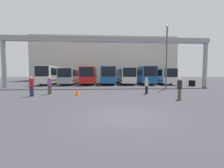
# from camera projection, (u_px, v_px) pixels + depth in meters

# --- Properties ---
(ground_plane) EXTENTS (200.00, 200.00, 0.00)m
(ground_plane) POSITION_uv_depth(u_px,v_px,m) (125.00, 117.00, 6.84)
(ground_plane) COLOR #38383D
(building_backdrop) EXTENTS (42.22, 12.00, 12.81)m
(building_backdrop) POSITION_uv_depth(u_px,v_px,m) (105.00, 60.00, 48.34)
(building_backdrop) COLOR #B7B2A3
(building_backdrop) RESTS_ON ground
(overhead_gantry) EXTENTS (30.13, 0.80, 7.29)m
(overhead_gantry) POSITION_uv_depth(u_px,v_px,m) (109.00, 45.00, 21.77)
(overhead_gantry) COLOR gray
(overhead_gantry) RESTS_ON ground
(bus_slot_0) EXTENTS (2.44, 10.09, 3.34)m
(bus_slot_0) POSITION_uv_depth(u_px,v_px,m) (52.00, 74.00, 28.94)
(bus_slot_0) COLOR silver
(bus_slot_0) RESTS_ON ground
(bus_slot_1) EXTENTS (2.48, 10.29, 2.98)m
(bus_slot_1) POSITION_uv_depth(u_px,v_px,m) (71.00, 75.00, 29.29)
(bus_slot_1) COLOR #999EA5
(bus_slot_1) RESTS_ON ground
(bus_slot_2) EXTENTS (2.59, 10.51, 3.18)m
(bus_slot_2) POSITION_uv_depth(u_px,v_px,m) (89.00, 75.00, 29.63)
(bus_slot_2) COLOR red
(bus_slot_2) RESTS_ON ground
(bus_slot_3) EXTENTS (2.59, 10.31, 3.26)m
(bus_slot_3) POSITION_uv_depth(u_px,v_px,m) (107.00, 74.00, 29.77)
(bus_slot_3) COLOR #1959A5
(bus_slot_3) RESTS_ON ground
(bus_slot_4) EXTENTS (2.51, 11.52, 3.13)m
(bus_slot_4) POSITION_uv_depth(u_px,v_px,m) (124.00, 75.00, 30.62)
(bus_slot_4) COLOR silver
(bus_slot_4) RESTS_ON ground
(bus_slot_5) EXTENTS (2.52, 10.30, 3.33)m
(bus_slot_5) POSITION_uv_depth(u_px,v_px,m) (142.00, 74.00, 30.24)
(bus_slot_5) COLOR #1959A5
(bus_slot_5) RESTS_ON ground
(bus_slot_6) EXTENTS (2.53, 10.35, 3.02)m
(bus_slot_6) POSITION_uv_depth(u_px,v_px,m) (159.00, 75.00, 30.52)
(bus_slot_6) COLOR silver
(bus_slot_6) RESTS_ON ground
(pedestrian_near_right) EXTENTS (0.35, 0.35, 1.67)m
(pedestrian_near_right) POSITION_uv_depth(u_px,v_px,m) (179.00, 88.00, 11.43)
(pedestrian_near_right) COLOR brown
(pedestrian_near_right) RESTS_ON ground
(pedestrian_far_center) EXTENTS (0.36, 0.36, 1.73)m
(pedestrian_far_center) POSITION_uv_depth(u_px,v_px,m) (49.00, 85.00, 14.39)
(pedestrian_far_center) COLOR brown
(pedestrian_far_center) RESTS_ON ground
(pedestrian_near_center) EXTENTS (0.36, 0.36, 1.75)m
(pedestrian_near_center) POSITION_uv_depth(u_px,v_px,m) (32.00, 86.00, 13.01)
(pedestrian_near_center) COLOR navy
(pedestrian_near_center) RESTS_ON ground
(pedestrian_near_left) EXTENTS (0.34, 0.34, 1.61)m
(pedestrian_near_left) POSITION_uv_depth(u_px,v_px,m) (147.00, 85.00, 14.75)
(pedestrian_near_left) COLOR black
(pedestrian_near_left) RESTS_ON ground
(traffic_cone) EXTENTS (0.45, 0.45, 0.63)m
(traffic_cone) POSITION_uv_depth(u_px,v_px,m) (77.00, 92.00, 13.55)
(traffic_cone) COLOR orange
(traffic_cone) RESTS_ON ground
(tire_stack) EXTENTS (1.04, 1.04, 0.96)m
(tire_stack) POSITION_uv_depth(u_px,v_px,m) (192.00, 83.00, 24.21)
(tire_stack) COLOR black
(tire_stack) RESTS_ON ground
(lamp_post) EXTENTS (0.36, 0.36, 8.24)m
(lamp_post) POSITION_uv_depth(u_px,v_px,m) (167.00, 55.00, 19.39)
(lamp_post) COLOR #595B60
(lamp_post) RESTS_ON ground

